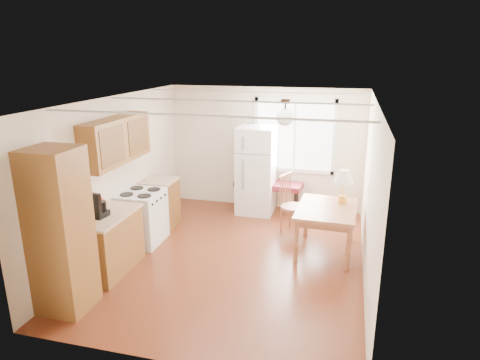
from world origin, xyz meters
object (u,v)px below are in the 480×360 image
(bench, at_px, (269,185))
(chair, at_px, (289,199))
(refrigerator, at_px, (256,170))
(dining_table, at_px, (327,214))

(bench, xyz_separation_m, chair, (0.55, -0.90, 0.05))
(bench, bearing_deg, refrigerator, -155.92)
(refrigerator, relative_size, bench, 1.26)
(refrigerator, distance_m, chair, 1.17)
(dining_table, relative_size, chair, 1.20)
(chair, bearing_deg, dining_table, -21.87)
(chair, bearing_deg, refrigerator, 157.46)
(refrigerator, bearing_deg, chair, -45.45)
(bench, bearing_deg, chair, -53.63)
(refrigerator, xyz_separation_m, dining_table, (1.49, -1.53, -0.21))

